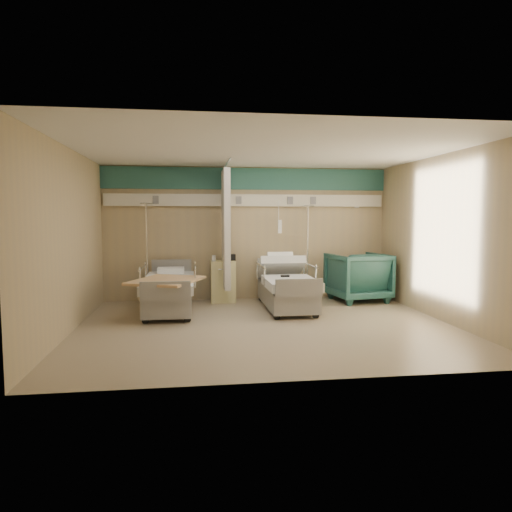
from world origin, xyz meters
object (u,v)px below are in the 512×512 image
Objects in this scene: bedside_cabinet at (223,281)px; visitor_armchair at (358,277)px; bed_right at (286,292)px; iv_stand_right at (307,280)px; iv_stand_left at (148,283)px; bed_left at (169,295)px.

visitor_armchair is (2.79, -0.30, 0.08)m from bedside_cabinet.
bed_right is 1.08× the size of iv_stand_right.
iv_stand_left reaches higher than bed_right.
bed_right and bed_left have the same top height.
iv_stand_right is (-0.99, 0.35, -0.10)m from visitor_armchair.
bed_left is at bearing -161.59° from iv_stand_right.
bed_right is at bearing 0.00° from bed_left.
bed_left is at bearing -62.91° from iv_stand_left.
bedside_cabinet is at bearing 141.95° from bed_right.
bed_left is 3.01m from iv_stand_right.
bedside_cabinet is 1.80m from iv_stand_right.
bed_right is 1.46m from bedside_cabinet.
iv_stand_right is (1.80, 0.05, -0.02)m from bedside_cabinet.
bedside_cabinet is 2.81m from visitor_armchair.
iv_stand_left is (-2.68, 0.94, 0.10)m from bed_right.
iv_stand_left reaches higher than bed_left.
bedside_cabinet is (-1.15, 0.90, 0.11)m from bed_right.
visitor_armchair reaches higher than bedside_cabinet.
bedside_cabinet is 0.43× the size of iv_stand_right.
iv_stand_right reaches higher than bed_right.
iv_stand_left is at bearing 178.55° from bedside_cabinet.
visitor_armchair is 1.06m from iv_stand_right.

